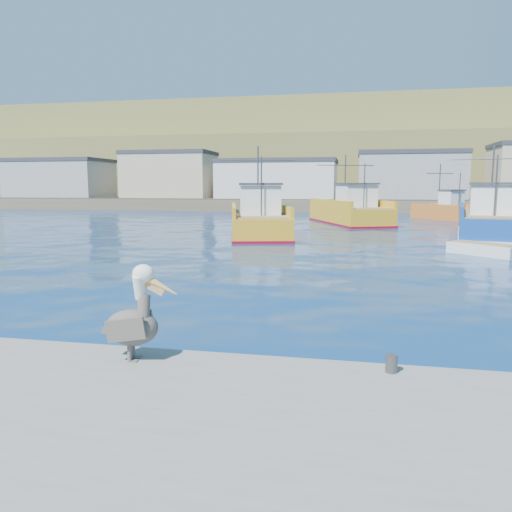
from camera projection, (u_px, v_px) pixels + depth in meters
The scene contains 9 objects.
ground at pixel (255, 333), 12.26m from camera, with size 260.00×260.00×0.00m, color navy.
dock_bollards at pixel (250, 354), 8.75m from camera, with size 36.20×0.20×0.30m.
far_shore at pixel (348, 163), 117.01m from camera, with size 200.00×81.00×24.00m.
trawler_yellow_a at pixel (259, 221), 36.41m from camera, with size 6.71×12.46×6.59m.
trawler_yellow_b at pixel (350, 212), 47.87m from camera, with size 8.57×13.12×6.66m.
trawler_blue at pixel (491, 221), 35.72m from camera, with size 6.42×12.68×6.62m.
boat_orange at pixel (445, 210), 53.80m from camera, with size 6.34×7.50×5.94m.
skiff_mid at pixel (483, 250), 26.00m from camera, with size 3.41×3.38×0.77m.
pelican at pixel (134, 319), 8.81m from camera, with size 1.40×0.67×1.73m.
Camera 1 is at (2.37, -11.64, 3.57)m, focal length 35.00 mm.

